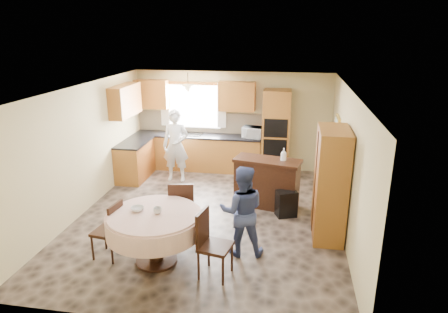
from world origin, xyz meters
TOP-DOWN VIEW (x-y plane):
  - floor at (0.00, 0.00)m, footprint 5.00×6.00m
  - ceiling at (0.00, 0.00)m, footprint 5.00×6.00m
  - wall_back at (0.00, 3.00)m, footprint 5.00×0.02m
  - wall_front at (0.00, -3.00)m, footprint 5.00×0.02m
  - wall_left at (-2.50, 0.00)m, footprint 0.02×6.00m
  - wall_right at (2.50, 0.00)m, footprint 0.02×6.00m
  - window at (-1.00, 2.98)m, footprint 1.40×0.03m
  - curtain_left at (-1.75, 2.93)m, footprint 0.22×0.02m
  - curtain_right at (-0.25, 2.93)m, footprint 0.22×0.02m
  - base_cab_back at (-0.85, 2.70)m, footprint 3.30×0.60m
  - counter_back at (-0.85, 2.70)m, footprint 3.30×0.64m
  - base_cab_left at (-2.20, 1.80)m, footprint 0.60×1.20m
  - counter_left at (-2.20, 1.80)m, footprint 0.64×1.20m
  - backsplash at (-0.85, 2.99)m, footprint 3.30×0.02m
  - wall_cab_left at (-2.05, 2.83)m, footprint 0.85×0.33m
  - wall_cab_right at (0.15, 2.83)m, footprint 0.90×0.33m
  - wall_cab_side at (-2.33, 1.80)m, footprint 0.33×1.20m
  - oven_tower at (1.15, 2.69)m, footprint 0.66×0.62m
  - oven_upper at (1.15, 2.38)m, footprint 0.56×0.01m
  - oven_lower at (1.15, 2.38)m, footprint 0.56×0.01m
  - pendant at (-1.00, 2.50)m, footprint 0.36×0.36m
  - sideboard at (1.08, 0.72)m, footprint 1.42×0.82m
  - space_heater at (1.49, 0.30)m, footprint 0.45×0.39m
  - cupboard at (2.22, -0.33)m, footprint 0.51×1.02m
  - dining_table at (-0.49, -1.67)m, footprint 1.47×1.47m
  - chair_left at (-1.22, -1.66)m, footprint 0.47×0.47m
  - chair_back at (-0.29, -0.83)m, footprint 0.52×0.52m
  - chair_right at (0.42, -1.85)m, footprint 0.52×0.52m
  - framed_picture at (2.47, 1.56)m, footprint 0.06×0.57m
  - microwave at (0.59, 2.65)m, footprint 0.56×0.43m
  - person_sink at (-1.17, 1.84)m, footprint 0.65×0.44m
  - person_dining at (0.80, -1.18)m, footprint 0.81×0.67m
  - bowl_sideboard at (0.87, 0.72)m, footprint 0.20×0.20m
  - bottle_sideboard at (1.39, 0.72)m, footprint 0.12×0.12m
  - cup_table at (-0.43, -1.67)m, footprint 0.13×0.13m
  - bowl_table at (-0.76, -1.63)m, footprint 0.23×0.23m

SIDE VIEW (x-z plane):
  - floor at x=0.00m, z-range -0.01..0.01m
  - space_heater at x=1.49m, z-range 0.00..0.52m
  - base_cab_back at x=-0.85m, z-range 0.00..0.88m
  - base_cab_left at x=-2.20m, z-range 0.00..0.88m
  - sideboard at x=1.08m, z-range 0.00..0.95m
  - chair_left at x=-1.22m, z-range 0.05..1.00m
  - chair_right at x=0.42m, z-range 0.05..1.08m
  - chair_back at x=-0.29m, z-range 0.05..1.10m
  - dining_table at x=-0.49m, z-range 0.24..1.08m
  - oven_lower at x=1.15m, z-range 0.53..0.97m
  - person_dining at x=0.80m, z-range 0.00..1.50m
  - person_sink at x=-1.17m, z-range 0.00..1.72m
  - bowl_table at x=-0.76m, z-range 0.84..0.91m
  - cup_table at x=-0.43m, z-range 0.84..0.94m
  - counter_back at x=-0.85m, z-range 0.88..0.92m
  - counter_left at x=-2.20m, z-range 0.88..0.92m
  - cupboard at x=2.22m, z-range 0.00..1.94m
  - bowl_sideboard at x=0.87m, z-range 0.95..1.00m
  - microwave at x=0.59m, z-range 0.92..1.20m
  - oven_tower at x=1.15m, z-range 0.00..2.12m
  - bottle_sideboard at x=1.39m, z-range 0.95..1.26m
  - backsplash at x=-0.85m, z-range 0.90..1.46m
  - wall_back at x=0.00m, z-range 0.00..2.50m
  - wall_front at x=0.00m, z-range 0.00..2.50m
  - wall_left at x=-2.50m, z-range 0.00..2.50m
  - wall_right at x=2.50m, z-range 0.00..2.50m
  - oven_upper at x=1.15m, z-range 1.02..1.48m
  - framed_picture at x=2.47m, z-range 1.30..1.76m
  - window at x=-1.00m, z-range 1.05..2.15m
  - curtain_left at x=-1.75m, z-range 1.08..2.22m
  - curtain_right at x=-0.25m, z-range 1.08..2.22m
  - wall_cab_left at x=-2.05m, z-range 1.55..2.27m
  - wall_cab_right at x=0.15m, z-range 1.55..2.27m
  - wall_cab_side at x=-2.33m, z-range 1.55..2.27m
  - pendant at x=-1.00m, z-range 2.03..2.21m
  - ceiling at x=0.00m, z-range 2.50..2.50m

